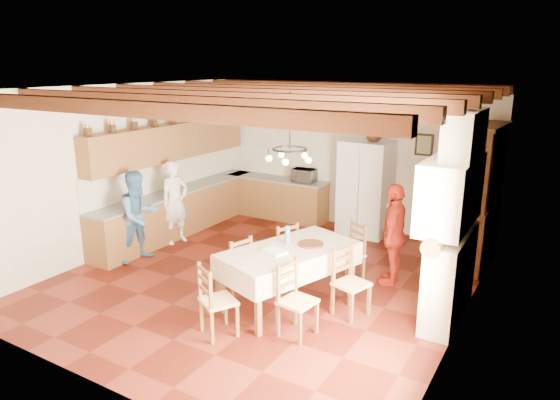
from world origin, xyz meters
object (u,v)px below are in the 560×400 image
object	(u,v)px
refrigerator	(366,188)
chair_left_near	(234,267)
chair_right_far	(351,283)
person_man	(175,202)
hutch	(478,197)
chair_end_near	(218,300)
chair_left_far	(281,250)
person_woman_red	(394,234)
microwave	(304,175)
chair_end_far	(348,252)
dining_table	(289,254)
chair_right_near	(298,300)
person_woman_blue	(139,216)

from	to	relation	value
refrigerator	chair_left_near	world-z (taller)	refrigerator
chair_right_far	person_man	world-z (taller)	person_man
hutch	chair_end_near	bearing A→B (deg)	-116.19
chair_left_far	chair_right_far	distance (m)	1.53
hutch	person_woman_red	distance (m)	1.75
microwave	chair_right_far	bearing A→B (deg)	-55.31
chair_end_far	person_man	world-z (taller)	person_man
refrigerator	hutch	world-z (taller)	hutch
refrigerator	chair_left_near	xyz separation A→B (m)	(-0.58, -3.70, -0.47)
dining_table	person_man	xyz separation A→B (m)	(-3.15, 1.14, 0.03)
person_woman_red	chair_end_near	bearing A→B (deg)	-34.27
dining_table	chair_left_far	size ratio (longest dim) A/B	2.26
chair_right_near	person_man	distance (m)	4.10
hutch	chair_right_far	xyz separation A→B (m)	(-1.09, -2.72, -0.73)
chair_left_far	chair_end_far	world-z (taller)	same
chair_left_far	chair_right_near	world-z (taller)	same
chair_left_far	chair_right_near	size ratio (longest dim) A/B	1.00
chair_right_near	chair_right_far	distance (m)	0.91
chair_end_far	hutch	bearing A→B (deg)	81.03
hutch	person_woman_red	world-z (taller)	hutch
refrigerator	dining_table	world-z (taller)	refrigerator
chair_end_far	person_woman_red	distance (m)	0.76
person_woman_blue	chair_left_far	bearing A→B (deg)	-68.86
chair_end_near	chair_end_far	bearing A→B (deg)	-78.67
person_woman_blue	microwave	bearing A→B (deg)	-14.04
chair_left_far	chair_right_far	size ratio (longest dim) A/B	1.00
dining_table	refrigerator	bearing A→B (deg)	93.62
person_man	chair_end_far	bearing A→B (deg)	-76.52
hutch	chair_left_near	bearing A→B (deg)	-128.11
chair_left_far	person_woman_blue	bearing A→B (deg)	-52.28
chair_left_far	chair_right_near	xyz separation A→B (m)	(1.05, -1.38, 0.00)
chair_end_far	chair_end_near	bearing A→B (deg)	-74.70
person_woman_red	microwave	size ratio (longest dim) A/B	3.29
dining_table	chair_left_far	distance (m)	0.93
person_woman_red	chair_right_near	bearing A→B (deg)	-20.09
chair_right_far	chair_end_near	distance (m)	1.81
hutch	chair_left_far	distance (m)	3.40
chair_left_far	chair_end_far	distance (m)	1.06
chair_right_far	chair_left_near	bearing A→B (deg)	120.64
chair_left_near	microwave	bearing A→B (deg)	-151.96
chair_left_near	chair_left_far	xyz separation A→B (m)	(0.26, 0.92, 0.00)
chair_left_far	person_man	size ratio (longest dim) A/B	0.60
person_man	person_woman_blue	xyz separation A→B (m)	(0.09, -1.00, 0.00)
hutch	chair_end_far	world-z (taller)	hutch
hutch	chair_right_near	distance (m)	3.91
chair_end_near	hutch	bearing A→B (deg)	-90.46
dining_table	chair_end_near	xyz separation A→B (m)	(-0.36, -1.17, -0.29)
dining_table	chair_left_near	size ratio (longest dim) A/B	2.26
dining_table	person_woman_red	world-z (taller)	person_woman_red
dining_table	chair_left_near	distance (m)	0.88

